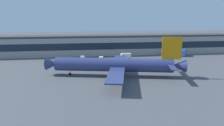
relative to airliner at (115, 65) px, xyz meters
The scene contains 8 objects.
ground_plane 6.19m from the airliner, 91.54° to the left, with size 600.00×600.00×0.00m, color #4C4F54.
terminal_building 56.13m from the airliner, 90.10° to the left, with size 182.13×14.48×13.31m.
airliner is the anchor object (origin of this frame).
crew_van 59.14m from the airliner, 44.94° to the left, with size 5.62×4.39×2.55m.
belt_loader 42.42m from the airliner, 108.82° to the left, with size 2.74×6.59×1.95m.
catering_truck 67.44m from the airliner, 39.19° to the left, with size 5.71×7.57×4.15m.
baggage_tug 38.12m from the airliner, 93.98° to the left, with size 2.11×3.61×1.85m.
stair_truck 39.67m from the airliner, 71.74° to the left, with size 6.10×2.67×3.55m.
Camera 1 is at (-14.35, -92.98, 25.16)m, focal length 34.49 mm.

